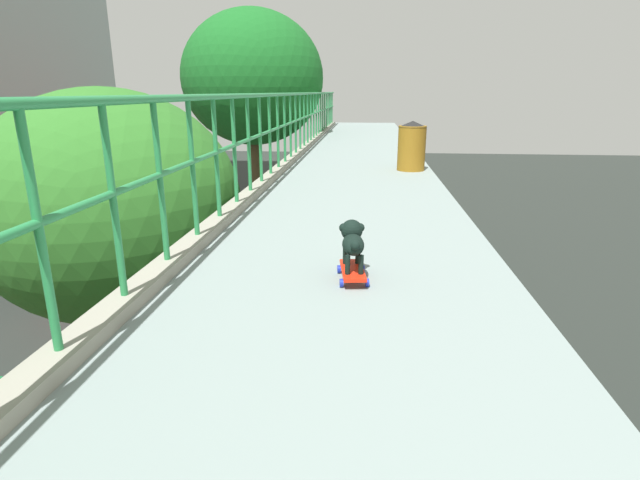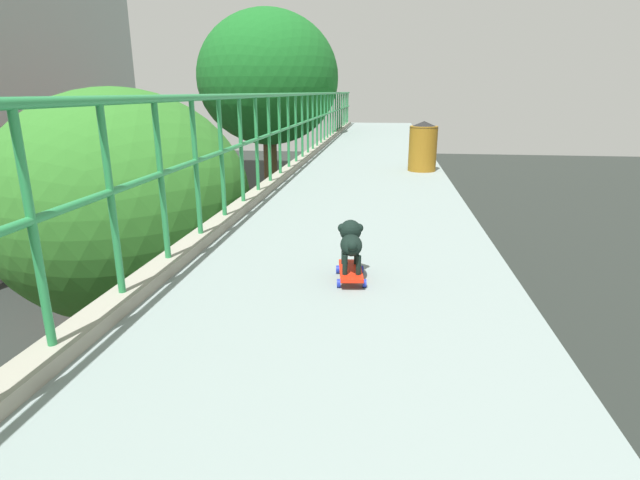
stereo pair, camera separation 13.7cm
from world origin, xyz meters
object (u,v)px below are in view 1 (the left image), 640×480
(city_bus, at_px, (142,220))
(car_grey_fifth, at_px, (100,382))
(litter_bin, at_px, (412,145))
(small_dog, at_px, (353,240))
(toy_skateboard, at_px, (353,271))

(city_bus, bearing_deg, car_grey_fifth, -71.08)
(litter_bin, bearing_deg, car_grey_fifth, 170.20)
(small_dog, xyz_separation_m, litter_bin, (0.82, 5.18, 0.14))
(car_grey_fifth, xyz_separation_m, litter_bin, (6.88, -1.19, 5.73))
(small_dog, bearing_deg, city_bus, 119.97)
(car_grey_fifth, relative_size, litter_bin, 5.38)
(small_dog, bearing_deg, litter_bin, 81.02)
(city_bus, relative_size, litter_bin, 12.88)
(car_grey_fifth, bearing_deg, litter_bin, -9.80)
(toy_skateboard, distance_m, small_dog, 0.22)
(city_bus, relative_size, toy_skateboard, 24.03)
(car_grey_fifth, relative_size, city_bus, 0.42)
(car_grey_fifth, xyz_separation_m, toy_skateboard, (6.07, -6.42, 5.37))
(litter_bin, bearing_deg, city_bus, 132.30)
(small_dog, bearing_deg, car_grey_fifth, 133.60)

